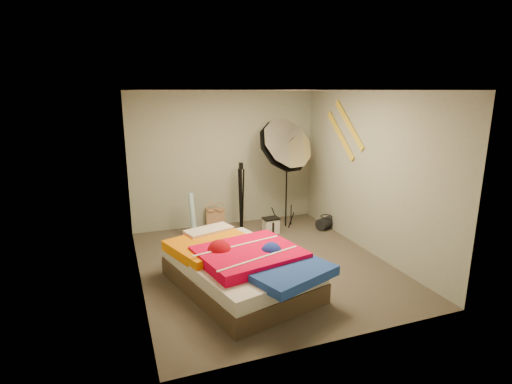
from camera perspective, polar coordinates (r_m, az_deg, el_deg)
name	(u,v)px	position (r m, az deg, el deg)	size (l,w,h in m)	color
floor	(264,264)	(6.01, 1.08, -10.24)	(4.00, 4.00, 0.00)	#4B433A
ceiling	(264,90)	(5.47, 1.21, 14.34)	(4.00, 4.00, 0.00)	silver
wall_back	(225,159)	(7.47, -4.42, 4.66)	(3.50, 3.50, 0.00)	gray
wall_front	(340,226)	(3.88, 11.90, -4.75)	(3.50, 3.50, 0.00)	gray
wall_left	(135,192)	(5.25, -16.96, -0.06)	(4.00, 4.00, 0.00)	gray
wall_right	(369,173)	(6.44, 15.85, 2.59)	(4.00, 4.00, 0.00)	gray
tote_bag	(215,217)	(7.57, -5.81, -3.62)	(0.35, 0.10, 0.35)	tan
wrapping_roll	(193,215)	(7.02, -9.05, -3.32)	(0.09, 0.09, 0.78)	#57A3C7
camera_case	(271,226)	(7.20, 2.14, -4.87)	(0.26, 0.19, 0.26)	beige
duffel_bag	(326,223)	(7.53, 9.96, -4.38)	(0.22, 0.22, 0.36)	black
wall_stripe_upper	(349,125)	(6.82, 13.15, 9.34)	(0.02, 1.10, 0.10)	gold
wall_stripe_lower	(340,135)	(7.05, 11.95, 7.92)	(0.02, 1.10, 0.10)	gold
bed	(240,267)	(5.24, -2.24, -10.65)	(1.87, 2.29, 0.57)	#4D3B2A
photo_umbrella	(284,147)	(7.06, 3.97, 6.45)	(1.18, 0.89, 2.14)	black
camera_tripod	(241,191)	(7.28, -2.14, 0.10)	(0.07, 0.07, 1.24)	black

